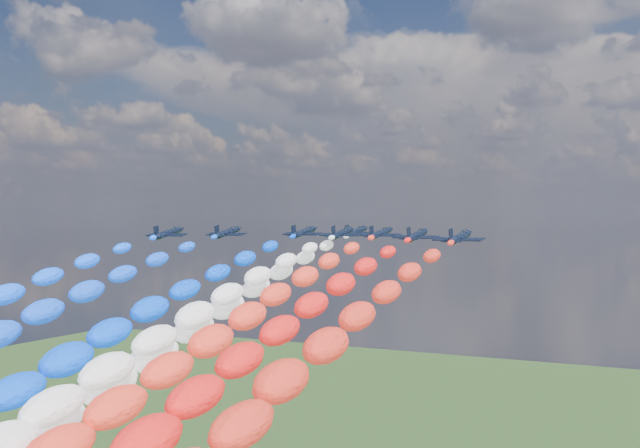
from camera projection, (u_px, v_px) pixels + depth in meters
The scene contains 14 objects.
jet_0 at pixel (168, 233), 176.97m from camera, with size 8.97×12.03×2.65m, color black, non-canonical shape.
jet_1 at pixel (227, 232), 182.85m from camera, with size 8.97×12.03×2.65m, color black, non-canonical shape.
jet_2 at pixel (304, 232), 186.00m from camera, with size 8.97×12.03×2.65m, color black, non-canonical shape.
trail_2 at pixel (89, 360), 125.38m from camera, with size 6.91×133.37×40.78m, color #043DDB, non-canonical shape.
jet_3 at pixel (342, 233), 177.59m from camera, with size 8.97×12.03×2.65m, color black, non-canonical shape.
trail_3 at pixel (132, 371), 116.97m from camera, with size 6.91×133.37×40.78m, color white, non-canonical shape.
jet_4 at pixel (356, 232), 190.03m from camera, with size 8.97×12.03×2.65m, color black, non-canonical shape.
trail_4 at pixel (173, 356), 129.41m from camera, with size 6.91×133.37×40.78m, color white, non-canonical shape.
jet_5 at pixel (381, 233), 177.16m from camera, with size 8.97×12.03×2.65m, color black, non-canonical shape.
trail_5 at pixel (190, 372), 116.54m from camera, with size 6.91×133.37×40.78m, color red, non-canonical shape.
jet_6 at pixel (417, 235), 161.60m from camera, with size 8.97×12.03×2.65m, color black, non-canonical shape.
trail_6 at pixel (219, 396), 100.98m from camera, with size 6.91×133.37×40.78m, color red, non-canonical shape.
jet_7 at pixel (460, 237), 148.33m from camera, with size 8.97×12.03×2.65m, color black, non-canonical shape.
trail_7 at pixel (261, 424), 87.71m from camera, with size 6.91×133.37×40.78m, color red, non-canonical shape.
Camera 1 is at (77.77, -149.23, 97.17)m, focal length 47.13 mm.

